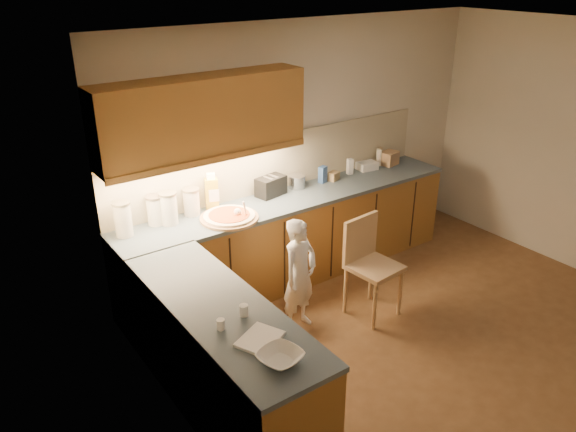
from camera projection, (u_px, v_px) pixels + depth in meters
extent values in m
plane|color=brown|center=(439.00, 342.00, 4.99)|extent=(4.50, 4.50, 0.00)
cube|color=beige|center=(306.00, 147.00, 5.94)|extent=(4.50, 0.04, 2.60)
cube|color=beige|center=(205.00, 298.00, 3.27)|extent=(0.04, 4.00, 2.60)
cube|color=white|center=(481.00, 38.00, 3.91)|extent=(4.50, 4.00, 0.04)
cube|color=olive|center=(293.00, 239.00, 5.87)|extent=(3.75, 0.60, 0.88)
cube|color=olive|center=(223.00, 361.00, 4.08)|extent=(0.60, 2.00, 0.88)
cube|color=#40505C|center=(294.00, 198.00, 5.68)|extent=(3.77, 0.62, 0.04)
cube|color=#40505C|center=(220.00, 308.00, 3.89)|extent=(0.62, 2.02, 0.04)
cube|color=black|center=(171.00, 298.00, 4.85)|extent=(0.02, 0.01, 0.80)
cube|color=black|center=(231.00, 277.00, 5.16)|extent=(0.02, 0.01, 0.80)
cube|color=black|center=(285.00, 259.00, 5.48)|extent=(0.02, 0.01, 0.80)
cube|color=black|center=(332.00, 243.00, 5.79)|extent=(0.02, 0.01, 0.80)
cube|color=black|center=(375.00, 228.00, 6.11)|extent=(0.02, 0.01, 0.80)
cube|color=black|center=(413.00, 215.00, 6.43)|extent=(0.02, 0.01, 0.80)
cube|color=#B9AF8F|center=(277.00, 162.00, 5.77)|extent=(3.75, 0.02, 0.58)
cube|color=olive|center=(203.00, 117.00, 4.91)|extent=(1.95, 0.35, 0.70)
cube|color=olive|center=(214.00, 160.00, 4.92)|extent=(1.95, 0.02, 0.06)
cylinder|color=tan|center=(229.00, 218.00, 5.17)|extent=(0.54, 0.54, 0.02)
cylinder|color=#FBE7C4|center=(229.00, 216.00, 5.16)|extent=(0.48, 0.48, 0.02)
cylinder|color=#C4431A|center=(229.00, 214.00, 5.16)|extent=(0.38, 0.38, 0.01)
sphere|color=white|center=(238.00, 212.00, 5.15)|extent=(0.07, 0.07, 0.07)
cylinder|color=white|center=(245.00, 210.00, 5.11)|extent=(0.10, 0.10, 0.22)
imported|color=white|center=(300.00, 275.00, 4.99)|extent=(0.45, 0.36, 1.08)
cylinder|color=tan|center=(375.00, 307.00, 5.07)|extent=(0.04, 0.04, 0.48)
cylinder|color=tan|center=(400.00, 292.00, 5.29)|extent=(0.04, 0.04, 0.48)
cylinder|color=tan|center=(345.00, 290.00, 5.32)|extent=(0.04, 0.04, 0.48)
cylinder|color=tan|center=(371.00, 278.00, 5.54)|extent=(0.04, 0.04, 0.48)
cube|color=tan|center=(375.00, 267.00, 5.20)|extent=(0.47, 0.47, 0.04)
cube|color=tan|center=(360.00, 237.00, 5.24)|extent=(0.43, 0.08, 0.43)
imported|color=white|center=(280.00, 358.00, 3.32)|extent=(0.31, 0.31, 0.06)
cylinder|color=silver|center=(123.00, 220.00, 4.81)|extent=(0.15, 0.15, 0.30)
cylinder|color=gray|center=(121.00, 203.00, 4.74)|extent=(0.16, 0.16, 0.02)
cylinder|color=white|center=(155.00, 211.00, 5.03)|extent=(0.15, 0.15, 0.25)
cylinder|color=gray|center=(154.00, 197.00, 4.97)|extent=(0.16, 0.16, 0.02)
cylinder|color=white|center=(169.00, 209.00, 5.03)|extent=(0.15, 0.15, 0.28)
cylinder|color=gray|center=(167.00, 194.00, 4.97)|extent=(0.16, 0.16, 0.02)
cylinder|color=silver|center=(192.00, 203.00, 5.22)|extent=(0.15, 0.15, 0.24)
cylinder|color=gray|center=(191.00, 190.00, 5.17)|extent=(0.16, 0.16, 0.02)
cube|color=gold|center=(212.00, 194.00, 5.33)|extent=(0.15, 0.13, 0.31)
cube|color=white|center=(211.00, 176.00, 5.25)|extent=(0.09, 0.08, 0.05)
cube|color=black|center=(271.00, 186.00, 5.67)|extent=(0.33, 0.23, 0.19)
cube|color=#AEADB2|center=(268.00, 178.00, 5.60)|extent=(0.06, 0.13, 0.00)
cube|color=#AEADB2|center=(273.00, 176.00, 5.65)|extent=(0.06, 0.13, 0.00)
cylinder|color=#B4B5B9|center=(297.00, 182.00, 5.87)|extent=(0.17, 0.17, 0.13)
cylinder|color=#B4B5B9|center=(297.00, 176.00, 5.84)|extent=(0.18, 0.18, 0.01)
cube|color=#365CA2|center=(323.00, 174.00, 6.00)|extent=(0.10, 0.09, 0.18)
cube|color=tan|center=(333.00, 176.00, 6.08)|extent=(0.15, 0.13, 0.09)
cube|color=white|center=(350.00, 166.00, 6.24)|extent=(0.07, 0.07, 0.18)
cube|color=silver|center=(367.00, 166.00, 6.39)|extent=(0.24, 0.18, 0.09)
cylinder|color=white|center=(379.00, 157.00, 6.50)|extent=(0.06, 0.06, 0.20)
cylinder|color=tan|center=(380.00, 148.00, 6.45)|extent=(0.07, 0.07, 0.01)
cube|color=tan|center=(389.00, 158.00, 6.53)|extent=(0.23, 0.20, 0.16)
cube|color=white|center=(260.00, 339.00, 3.52)|extent=(0.35, 0.32, 0.02)
cylinder|color=white|center=(221.00, 324.00, 3.62)|extent=(0.06, 0.06, 0.07)
cylinder|color=white|center=(244.00, 310.00, 3.75)|extent=(0.07, 0.07, 0.08)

